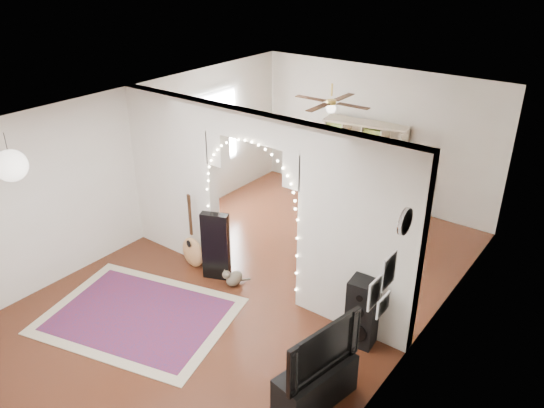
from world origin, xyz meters
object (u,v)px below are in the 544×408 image
Objects in this scene: dining_chair_left at (341,216)px; floor_speaker at (362,312)px; media_console at (315,385)px; dining_chair_right at (316,213)px; dining_table at (339,194)px; acoustic_guitar at (192,241)px; bookcase at (363,163)px.

floor_speaker is at bearing -63.59° from dining_chair_left.
dining_chair_left is (-1.86, 3.76, 0.00)m from media_console.
dining_chair_left is 0.46m from dining_chair_right.
dining_table is (-1.84, 2.53, 0.21)m from floor_speaker.
acoustic_guitar is at bearing 169.80° from media_console.
media_console is (0.08, -1.22, -0.22)m from floor_speaker.
bookcase is (-2.02, 3.75, 0.37)m from floor_speaker.
acoustic_guitar reaches higher than dining_chair_right.
dining_chair_left is (1.25, 2.55, -0.22)m from acoustic_guitar.
bookcase is at bearing 92.80° from dining_chair_left.
dining_chair_right is (-2.29, 3.61, -0.02)m from media_console.
dining_table is (1.19, 2.53, 0.21)m from acoustic_guitar.
floor_speaker is (3.03, -0.00, -0.00)m from acoustic_guitar.
bookcase reaches higher than floor_speaker.
dining_chair_left is at bearing -87.95° from bookcase.
dining_chair_right is at bearing 89.35° from acoustic_guitar.
dining_chair_left is at bearing 127.47° from media_console.
dining_chair_right is at bearing -169.88° from dining_table.
dining_table is at bearing 120.04° from floor_speaker.
dining_table reaches higher than dining_chair_right.
media_console is at bearing -72.43° from dining_table.
dining_chair_right is at bearing 126.74° from floor_speaker.
bookcase reaches higher than dining_chair_right.
acoustic_guitar reaches higher than dining_chair_left.
acoustic_guitar is 1.08× the size of media_console.
acoustic_guitar is 2.84m from dining_chair_left.
dining_chair_right is (0.81, 2.39, -0.24)m from acoustic_guitar.
floor_speaker is 3.14m from dining_table.
dining_table is 2.39× the size of dining_chair_left.
acoustic_guitar is 3.34m from media_console.
bookcase is at bearing 66.38° from dining_chair_right.
acoustic_guitar is at bearing -124.62° from dining_chair_left.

